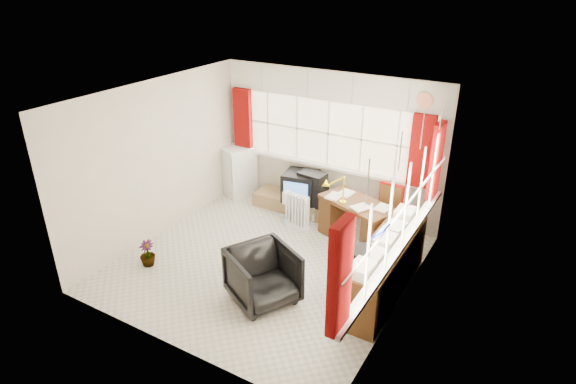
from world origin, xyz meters
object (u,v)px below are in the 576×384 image
Objects in this scene: task_chair at (388,212)px; credenza at (385,267)px; desk_lamp at (344,184)px; mini_fridge at (238,170)px; radiator at (297,215)px; tv_bench at (292,203)px; desk at (356,220)px; crt_tv at (301,186)px; office_chair at (263,276)px.

credenza is at bearing -71.57° from task_chair.
credenza is at bearing -41.86° from desk_lamp.
mini_fridge is at bearing 174.93° from task_chair.
desk_lamp is 0.47× the size of mini_fridge.
task_chair is 1.48m from radiator.
radiator reaches higher than tv_bench.
task_chair is 3.10m from mini_fridge.
credenza is 3.87m from mini_fridge.
task_chair is 0.48× the size of credenza.
task_chair reaches higher than desk.
task_chair is (0.60, 0.39, -0.49)m from desk_lamp.
desk_lamp reaches higher than crt_tv.
crt_tv is (-2.09, 1.48, 0.11)m from credenza.
desk_lamp reaches higher than radiator.
desk_lamp is at bearing -27.66° from crt_tv.
office_chair is at bearing -97.66° from desk_lamp.
crt_tv is at bearing 144.62° from credenza.
desk is 0.50m from task_chair.
task_chair is 1.65m from crt_tv.
tv_bench is (-1.24, 0.59, -0.88)m from desk_lamp.
desk is at bearing 128.69° from credenza.
task_chair is 1.40m from credenza.
credenza is (1.30, 0.95, 0.03)m from office_chair.
tv_bench is at bearing 168.89° from crt_tv.
desk is at bearing 15.99° from office_chair.
office_chair is at bearing -72.03° from crt_tv.
mini_fridge is (-3.53, 1.60, 0.08)m from credenza.
crt_tv reaches higher than tv_bench.
task_chair is 1.01× the size of mini_fridge.
mini_fridge is (-2.23, 2.55, 0.10)m from office_chair.
crt_tv reaches higher than radiator.
tv_bench is at bearing 154.65° from desk_lamp.
desk is at bearing 32.59° from desk_lamp.
radiator is 0.45× the size of tv_bench.
task_chair is 1.49× the size of crt_tv.
radiator is at bearing -53.53° from tv_bench.
crt_tv is (0.19, -0.04, 0.38)m from tv_bench.
desk_lamp is 1.62m from tv_bench.
office_chair reaches higher than tv_bench.
tv_bench is at bearing 162.15° from desk.
office_chair is 2.57m from crt_tv.
credenza is 2.12× the size of mini_fridge.
task_chair reaches higher than mini_fridge.
mini_fridge is at bearing 155.61° from credenza.
desk is 1.39× the size of task_chair.
desk_lamp reaches higher than task_chair.
mini_fridge is at bearing 69.69° from office_chair.
desk_lamp is 0.47× the size of task_chair.
task_chair reaches higher than radiator.
desk_lamp is at bearing 20.90° from office_chair.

